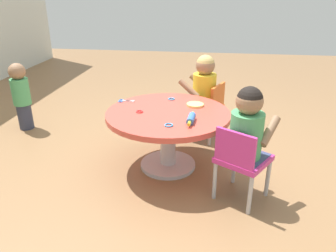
{
  "coord_description": "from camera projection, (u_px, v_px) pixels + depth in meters",
  "views": [
    {
      "loc": [
        -2.29,
        -0.32,
        1.34
      ],
      "look_at": [
        0.0,
        0.0,
        0.35
      ],
      "focal_mm": 34.92,
      "sensor_mm": 36.0,
      "label": 1
    }
  ],
  "objects": [
    {
      "name": "child_chair_left",
      "position": [
        241.0,
        160.0,
        2.12
      ],
      "size": [
        0.41,
        0.41,
        0.54
      ],
      "color": "#B7B7BC",
      "rests_on": "ground"
    },
    {
      "name": "cookie_cutter_0",
      "position": [
        169.0,
        125.0,
        2.22
      ],
      "size": [
        0.06,
        0.06,
        0.01
      ],
      "primitive_type": "torus",
      "color": "#3F99D8",
      "rests_on": "craft_table"
    },
    {
      "name": "craft_table",
      "position": [
        168.0,
        124.0,
        2.51
      ],
      "size": [
        0.94,
        0.94,
        0.47
      ],
      "color": "silver",
      "rests_on": "ground"
    },
    {
      "name": "craft_scissors",
      "position": [
        124.0,
        101.0,
        2.69
      ],
      "size": [
        0.08,
        0.14,
        0.01
      ],
      "color": "silver",
      "rests_on": "craft_table"
    },
    {
      "name": "seated_child_right",
      "position": [
        204.0,
        83.0,
        2.96
      ],
      "size": [
        0.38,
        0.42,
        0.51
      ],
      "color": "#3F4772",
      "rests_on": "ground"
    },
    {
      "name": "toddler_standing",
      "position": [
        21.0,
        95.0,
        3.22
      ],
      "size": [
        0.17,
        0.17,
        0.67
      ],
      "color": "#33384C",
      "rests_on": "ground"
    },
    {
      "name": "cookie_cutter_2",
      "position": [
        171.0,
        99.0,
        2.73
      ],
      "size": [
        0.06,
        0.06,
        0.01
      ],
      "primitive_type": "torus",
      "color": "#3F99D8",
      "rests_on": "craft_table"
    },
    {
      "name": "seated_child_left",
      "position": [
        247.0,
        126.0,
        2.06
      ],
      "size": [
        0.44,
        0.41,
        0.51
      ],
      "color": "#3F4772",
      "rests_on": "ground"
    },
    {
      "name": "playdough_blob_0",
      "position": [
        195.0,
        105.0,
        2.59
      ],
      "size": [
        0.13,
        0.13,
        0.02
      ],
      "primitive_type": "cylinder",
      "color": "#F2CC72",
      "rests_on": "craft_table"
    },
    {
      "name": "rolling_pin",
      "position": [
        191.0,
        119.0,
        2.27
      ],
      "size": [
        0.23,
        0.06,
        0.05
      ],
      "color": "#3F72CC",
      "rests_on": "craft_table"
    },
    {
      "name": "child_chair_right",
      "position": [
        207.0,
        108.0,
        3.03
      ],
      "size": [
        0.39,
        0.39,
        0.54
      ],
      "color": "#B7B7BC",
      "rests_on": "ground"
    },
    {
      "name": "cookie_cutter_1",
      "position": [
        139.0,
        112.0,
        2.46
      ],
      "size": [
        0.05,
        0.05,
        0.01
      ],
      "primitive_type": "torus",
      "color": "red",
      "rests_on": "craft_table"
    },
    {
      "name": "ground_plane",
      "position": [
        168.0,
        166.0,
        2.65
      ],
      "size": [
        10.0,
        10.0,
        0.0
      ],
      "primitive_type": "plane",
      "color": "olive"
    }
  ]
}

